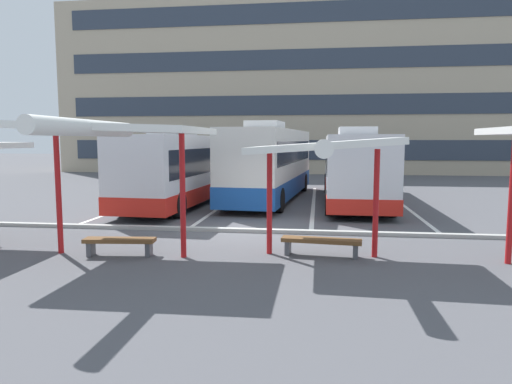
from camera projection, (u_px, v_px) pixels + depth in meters
ground_plane at (247, 233)px, 14.64m from camera, size 160.00×160.00×0.00m
terminal_building at (297, 91)px, 44.37m from camera, size 42.58×10.62×17.93m
coach_bus_0 at (184, 169)px, 21.14m from camera, size 3.00×11.03×3.46m
coach_bus_1 at (271, 164)px, 22.69m from camera, size 3.51×11.49×3.75m
coach_bus_2 at (354, 167)px, 22.01m from camera, size 2.78×12.08×3.46m
lane_stripe_0 at (146, 201)px, 22.35m from camera, size 0.16×14.00×0.01m
lane_stripe_1 at (228, 202)px, 21.82m from camera, size 0.16×14.00×0.01m
lane_stripe_2 at (313, 204)px, 21.29m from camera, size 0.16×14.00×0.01m
lane_stripe_3 at (404, 205)px, 20.76m from camera, size 0.16×14.00×0.01m
waiting_shelter_1 at (112, 131)px, 11.17m from camera, size 4.27×5.30×3.34m
bench_2 at (120, 243)px, 11.68m from camera, size 1.81×0.60×0.45m
waiting_shelter_2 at (323, 149)px, 11.23m from camera, size 3.64×4.32×2.97m
bench_3 at (321, 243)px, 11.65m from camera, size 2.02×0.63×0.45m
platform_kerb at (247, 230)px, 14.70m from camera, size 44.00×0.24×0.12m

